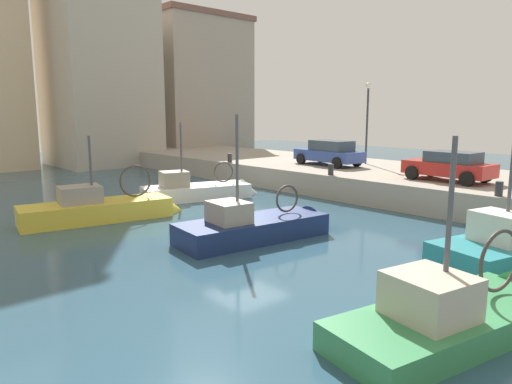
{
  "coord_description": "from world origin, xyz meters",
  "views": [
    {
      "loc": [
        -11.05,
        -12.71,
        4.33
      ],
      "look_at": [
        1.2,
        0.79,
        1.2
      ],
      "focal_mm": 32.93,
      "sensor_mm": 36.0,
      "label": 1
    }
  ],
  "objects_px": {
    "fishing_boat_yellow": "(106,217)",
    "quay_streetlamp": "(368,109)",
    "mooring_bollard_mid": "(331,170)",
    "fishing_boat_white": "(203,196)",
    "parked_car_red": "(449,166)",
    "fishing_boat_green": "(463,325)",
    "mooring_bollard_north": "(230,158)",
    "parked_car_blue": "(329,153)",
    "mooring_bollard_south": "(499,189)",
    "fishing_boat_navy": "(261,235)"
  },
  "relations": [
    {
      "from": "fishing_boat_yellow",
      "to": "quay_streetlamp",
      "type": "relative_size",
      "value": 1.4
    },
    {
      "from": "fishing_boat_yellow",
      "to": "mooring_bollard_mid",
      "type": "bearing_deg",
      "value": -16.9
    },
    {
      "from": "fishing_boat_white",
      "to": "mooring_bollard_mid",
      "type": "height_order",
      "value": "fishing_boat_white"
    },
    {
      "from": "fishing_boat_white",
      "to": "mooring_bollard_mid",
      "type": "distance_m",
      "value": 6.57
    },
    {
      "from": "parked_car_red",
      "to": "quay_streetlamp",
      "type": "height_order",
      "value": "quay_streetlamp"
    },
    {
      "from": "parked_car_red",
      "to": "quay_streetlamp",
      "type": "xyz_separation_m",
      "value": [
        3.3,
        6.79,
        2.55
      ]
    },
    {
      "from": "fishing_boat_green",
      "to": "mooring_bollard_north",
      "type": "xyz_separation_m",
      "value": [
        9.43,
        19.0,
        1.34
      ]
    },
    {
      "from": "parked_car_blue",
      "to": "mooring_bollard_mid",
      "type": "relative_size",
      "value": 8.04
    },
    {
      "from": "mooring_bollard_south",
      "to": "mooring_bollard_north",
      "type": "xyz_separation_m",
      "value": [
        0.0,
        16.0,
        0.0
      ]
    },
    {
      "from": "fishing_boat_green",
      "to": "parked_car_red",
      "type": "height_order",
      "value": "fishing_boat_green"
    },
    {
      "from": "quay_streetlamp",
      "to": "mooring_bollard_south",
      "type": "bearing_deg",
      "value": -119.81
    },
    {
      "from": "fishing_boat_yellow",
      "to": "fishing_boat_navy",
      "type": "bearing_deg",
      "value": -66.16
    },
    {
      "from": "fishing_boat_white",
      "to": "mooring_bollard_north",
      "type": "bearing_deg",
      "value": 37.55
    },
    {
      "from": "fishing_boat_white",
      "to": "parked_car_red",
      "type": "relative_size",
      "value": 1.61
    },
    {
      "from": "fishing_boat_navy",
      "to": "fishing_boat_yellow",
      "type": "height_order",
      "value": "fishing_boat_navy"
    },
    {
      "from": "mooring_bollard_mid",
      "to": "mooring_bollard_north",
      "type": "xyz_separation_m",
      "value": [
        0.0,
        8.0,
        0.0
      ]
    },
    {
      "from": "fishing_boat_navy",
      "to": "parked_car_red",
      "type": "bearing_deg",
      "value": -10.2
    },
    {
      "from": "fishing_boat_yellow",
      "to": "parked_car_red",
      "type": "distance_m",
      "value": 15.23
    },
    {
      "from": "fishing_boat_yellow",
      "to": "parked_car_blue",
      "type": "distance_m",
      "value": 13.84
    },
    {
      "from": "mooring_bollard_south",
      "to": "mooring_bollard_north",
      "type": "distance_m",
      "value": 16.0
    },
    {
      "from": "fishing_boat_white",
      "to": "fishing_boat_navy",
      "type": "bearing_deg",
      "value": -111.38
    },
    {
      "from": "fishing_boat_green",
      "to": "mooring_bollard_north",
      "type": "relative_size",
      "value": 11.4
    },
    {
      "from": "fishing_boat_yellow",
      "to": "fishing_boat_green",
      "type": "bearing_deg",
      "value": -85.98
    },
    {
      "from": "mooring_bollard_south",
      "to": "mooring_bollard_mid",
      "type": "xyz_separation_m",
      "value": [
        0.0,
        8.0,
        0.0
      ]
    },
    {
      "from": "fishing_boat_green",
      "to": "fishing_boat_yellow",
      "type": "bearing_deg",
      "value": 94.02
    },
    {
      "from": "parked_car_red",
      "to": "mooring_bollard_mid",
      "type": "relative_size",
      "value": 7.14
    },
    {
      "from": "fishing_boat_yellow",
      "to": "mooring_bollard_mid",
      "type": "height_order",
      "value": "fishing_boat_yellow"
    },
    {
      "from": "fishing_boat_green",
      "to": "parked_car_blue",
      "type": "xyz_separation_m",
      "value": [
        12.71,
        13.77,
        1.81
      ]
    },
    {
      "from": "mooring_bollard_south",
      "to": "quay_streetlamp",
      "type": "xyz_separation_m",
      "value": [
        5.65,
        9.86,
        2.98
      ]
    },
    {
      "from": "parked_car_red",
      "to": "fishing_boat_green",
      "type": "bearing_deg",
      "value": -152.75
    },
    {
      "from": "mooring_bollard_north",
      "to": "fishing_boat_yellow",
      "type": "bearing_deg",
      "value": -155.14
    },
    {
      "from": "fishing_boat_green",
      "to": "fishing_boat_yellow",
      "type": "height_order",
      "value": "fishing_boat_green"
    },
    {
      "from": "fishing_boat_navy",
      "to": "mooring_bollard_south",
      "type": "bearing_deg",
      "value": -32.48
    },
    {
      "from": "fishing_boat_green",
      "to": "mooring_bollard_mid",
      "type": "height_order",
      "value": "fishing_boat_green"
    },
    {
      "from": "mooring_bollard_south",
      "to": "mooring_bollard_mid",
      "type": "bearing_deg",
      "value": 90.0
    },
    {
      "from": "fishing_boat_yellow",
      "to": "mooring_bollard_north",
      "type": "xyz_separation_m",
      "value": [
        10.43,
        4.83,
        1.36
      ]
    },
    {
      "from": "fishing_boat_navy",
      "to": "mooring_bollard_south",
      "type": "height_order",
      "value": "fishing_boat_navy"
    },
    {
      "from": "fishing_boat_navy",
      "to": "quay_streetlamp",
      "type": "distance_m",
      "value": 14.86
    },
    {
      "from": "parked_car_blue",
      "to": "quay_streetlamp",
      "type": "height_order",
      "value": "quay_streetlamp"
    },
    {
      "from": "parked_car_blue",
      "to": "mooring_bollard_north",
      "type": "distance_m",
      "value": 6.19
    },
    {
      "from": "fishing_boat_navy",
      "to": "parked_car_blue",
      "type": "relative_size",
      "value": 1.42
    },
    {
      "from": "fishing_boat_navy",
      "to": "mooring_bollard_north",
      "type": "xyz_separation_m",
      "value": [
        7.64,
        11.13,
        1.38
      ]
    },
    {
      "from": "fishing_boat_green",
      "to": "parked_car_blue",
      "type": "height_order",
      "value": "fishing_boat_green"
    },
    {
      "from": "mooring_bollard_south",
      "to": "mooring_bollard_north",
      "type": "bearing_deg",
      "value": 90.0
    },
    {
      "from": "fishing_boat_green",
      "to": "mooring_bollard_south",
      "type": "distance_m",
      "value": 9.99
    },
    {
      "from": "fishing_boat_yellow",
      "to": "quay_streetlamp",
      "type": "distance_m",
      "value": 16.71
    },
    {
      "from": "parked_car_red",
      "to": "mooring_bollard_north",
      "type": "distance_m",
      "value": 13.15
    },
    {
      "from": "mooring_bollard_mid",
      "to": "mooring_bollard_north",
      "type": "distance_m",
      "value": 8.0
    },
    {
      "from": "parked_car_red",
      "to": "mooring_bollard_south",
      "type": "distance_m",
      "value": 3.89
    },
    {
      "from": "fishing_boat_white",
      "to": "parked_car_blue",
      "type": "relative_size",
      "value": 1.43
    }
  ]
}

